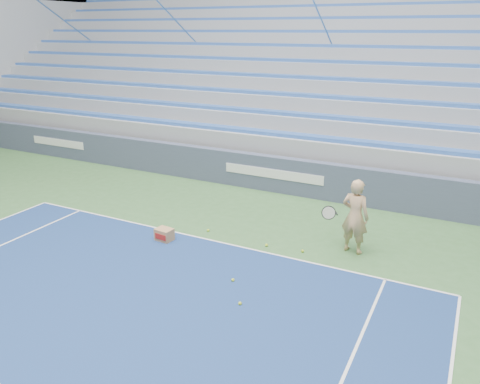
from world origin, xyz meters
name	(u,v)px	position (x,y,z in m)	size (l,w,h in m)	color
sponsor_barrier	(275,174)	(0.00, 15.88, 0.55)	(30.00, 0.32, 1.10)	#3F4860
bleachers	(332,93)	(0.00, 21.60, 2.36)	(31.00, 9.15, 7.30)	#92969A
tennis_player	(355,216)	(3.20, 12.83, 0.86)	(0.95, 0.88, 1.71)	tan
ball_box	(164,235)	(-0.92, 11.40, 0.15)	(0.42, 0.34, 0.30)	#A57A50
tennis_ball_0	(208,230)	(-0.25, 12.30, 0.03)	(0.07, 0.07, 0.07)	#B7CE2A
tennis_ball_1	(233,280)	(1.43, 10.44, 0.03)	(0.07, 0.07, 0.07)	#B7CE2A
tennis_ball_2	(303,251)	(2.22, 12.29, 0.03)	(0.07, 0.07, 0.07)	#B7CE2A
tennis_ball_3	(240,304)	(1.93, 9.76, 0.03)	(0.07, 0.07, 0.07)	#B7CE2A
tennis_ball_4	(267,245)	(1.38, 12.20, 0.03)	(0.07, 0.07, 0.07)	#B7CE2A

